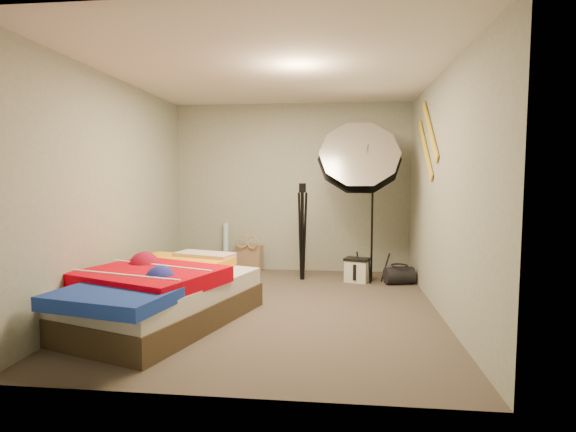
# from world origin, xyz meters

# --- Properties ---
(floor) EXTENTS (4.00, 4.00, 0.00)m
(floor) POSITION_xyz_m (0.00, 0.00, 0.00)
(floor) COLOR #52483E
(floor) RESTS_ON ground
(ceiling) EXTENTS (4.00, 4.00, 0.00)m
(ceiling) POSITION_xyz_m (0.00, 0.00, 2.50)
(ceiling) COLOR silver
(ceiling) RESTS_ON wall_back
(wall_back) EXTENTS (3.50, 0.00, 3.50)m
(wall_back) POSITION_xyz_m (0.00, 2.00, 1.25)
(wall_back) COLOR #9BA293
(wall_back) RESTS_ON floor
(wall_front) EXTENTS (3.50, 0.00, 3.50)m
(wall_front) POSITION_xyz_m (0.00, -2.00, 1.25)
(wall_front) COLOR #9BA293
(wall_front) RESTS_ON floor
(wall_left) EXTENTS (0.00, 4.00, 4.00)m
(wall_left) POSITION_xyz_m (-1.75, 0.00, 1.25)
(wall_left) COLOR #9BA293
(wall_left) RESTS_ON floor
(wall_right) EXTENTS (0.00, 4.00, 4.00)m
(wall_right) POSITION_xyz_m (1.75, 0.00, 1.25)
(wall_right) COLOR #9BA293
(wall_right) RESTS_ON floor
(tote_bag) EXTENTS (0.43, 0.28, 0.41)m
(tote_bag) POSITION_xyz_m (-0.63, 1.89, 0.20)
(tote_bag) COLOR #A17D5E
(tote_bag) RESTS_ON floor
(wrapping_roll) EXTENTS (0.11, 0.21, 0.72)m
(wrapping_roll) POSITION_xyz_m (-1.00, 1.90, 0.36)
(wrapping_roll) COLOR #5CB6CF
(wrapping_roll) RESTS_ON floor
(camera_case) EXTENTS (0.35, 0.30, 0.30)m
(camera_case) POSITION_xyz_m (0.96, 1.32, 0.15)
(camera_case) COLOR silver
(camera_case) RESTS_ON floor
(duffel_bag) EXTENTS (0.42, 0.30, 0.23)m
(duffel_bag) POSITION_xyz_m (1.51, 1.25, 0.11)
(duffel_bag) COLOR black
(duffel_bag) RESTS_ON floor
(wall_stripe_upper) EXTENTS (0.02, 0.91, 0.78)m
(wall_stripe_upper) POSITION_xyz_m (1.73, 0.60, 1.95)
(wall_stripe_upper) COLOR gold
(wall_stripe_upper) RESTS_ON wall_right
(wall_stripe_lower) EXTENTS (0.02, 0.91, 0.78)m
(wall_stripe_lower) POSITION_xyz_m (1.73, 0.85, 1.75)
(wall_stripe_lower) COLOR gold
(wall_stripe_lower) RESTS_ON wall_right
(bed) EXTENTS (1.85, 2.31, 0.56)m
(bed) POSITION_xyz_m (-1.05, -0.59, 0.28)
(bed) COLOR #443623
(bed) RESTS_ON floor
(photo_umbrella) EXTENTS (1.32, 1.00, 2.27)m
(photo_umbrella) POSITION_xyz_m (0.97, 1.23, 1.63)
(photo_umbrella) COLOR black
(photo_umbrella) RESTS_ON floor
(camera_tripod) EXTENTS (0.09, 0.09, 1.33)m
(camera_tripod) POSITION_xyz_m (0.21, 1.38, 0.76)
(camera_tripod) COLOR black
(camera_tripod) RESTS_ON floor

